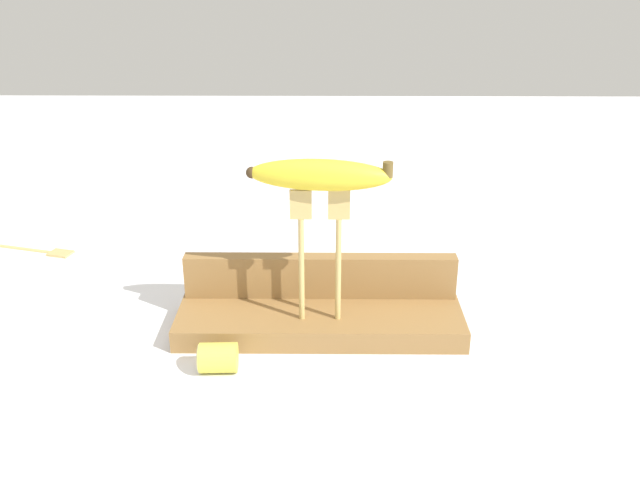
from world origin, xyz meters
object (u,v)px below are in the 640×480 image
fork_fallen_near (38,250)px  banana_chunk_near (217,358)px  fork_stand_center (320,244)px  banana_raised_center (320,175)px

fork_fallen_near → banana_chunk_near: size_ratio=3.53×
fork_stand_center → banana_chunk_near: size_ratio=3.65×
fork_stand_center → banana_raised_center: bearing=174.3°
fork_stand_center → fork_fallen_near: size_ratio=1.04×
banana_chunk_near → fork_stand_center: bearing=32.3°
fork_fallen_near → banana_raised_center: bearing=-30.0°
banana_chunk_near → banana_raised_center: bearing=32.3°
banana_raised_center → banana_chunk_near: bearing=-147.7°
fork_stand_center → banana_chunk_near: fork_stand_center is taller
fork_stand_center → banana_raised_center: (-0.00, 0.00, 0.09)m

